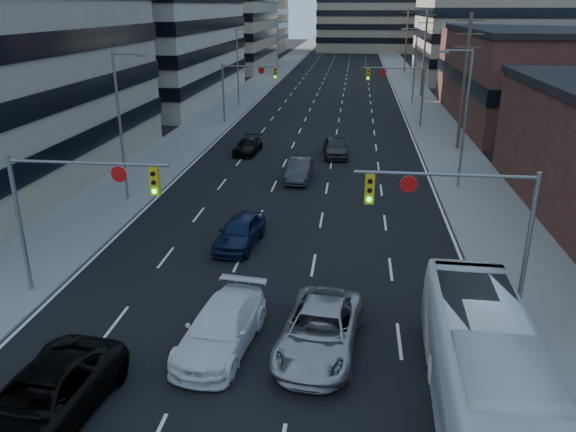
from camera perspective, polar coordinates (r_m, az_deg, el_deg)
The scene contains 28 objects.
road_surface at distance 142.43m, azimuth 5.58°, elevation 15.89°, with size 18.00×300.00×0.02m, color black.
sidewalk_left at distance 143.17m, azimuth 0.79°, elevation 16.03°, with size 5.00×300.00×0.15m, color slate.
sidewalk_right at distance 142.61m, azimuth 10.38°, elevation 15.70°, with size 5.00×300.00×0.15m, color slate.
office_left_far at distance 115.29m, azimuth -7.39°, elevation 18.71°, with size 20.00×30.00×16.00m, color gray.
storefront_right_mid at distance 65.63m, azimuth 25.65°, elevation 12.53°, with size 20.00×30.00×9.00m, color #472119.
office_right_far at distance 102.33m, azimuth 19.83°, elevation 16.94°, with size 22.00×28.00×14.00m, color gray.
bg_block_left at distance 155.15m, azimuth -5.23°, elevation 19.98°, with size 24.00×24.00×20.00m, color #ADA089.
bg_block_right at distance 144.88m, azimuth 19.04°, elevation 17.38°, with size 22.00×22.00×12.00m, color gray.
signal_near_left at distance 23.81m, azimuth -20.82°, elevation 1.69°, with size 6.59×0.33×6.00m.
signal_near_right at distance 21.55m, azimuth 17.12°, elevation 0.22°, with size 6.59×0.33×6.00m.
signal_far_left at distance 58.44m, azimuth -4.36°, elevation 13.48°, with size 6.09×0.33×6.00m.
signal_far_right at distance 57.53m, azimuth 11.25°, elevation 13.04°, with size 6.09×0.33×6.00m.
utility_pole_block at distance 49.06m, azimuth 17.48°, elevation 13.00°, with size 2.20×0.28×11.00m.
utility_pole_midblock at distance 78.63m, azimuth 13.69°, elevation 15.88°, with size 2.20×0.28×11.00m.
utility_pole_distant at distance 108.43m, azimuth 11.94°, elevation 17.17°, with size 2.20×0.28×11.00m.
streetlight_left_near at distance 35.36m, azimuth -16.50°, elevation 9.27°, with size 2.03×0.22×9.00m.
streetlight_left_mid at distance 68.63m, azimuth -5.01°, elevation 15.14°, with size 2.03×0.22×9.00m.
streetlight_left_far at distance 103.05m, azimuth -0.96°, elevation 17.02°, with size 2.03×0.22×9.00m.
streetlight_right_near at distance 38.12m, azimuth 17.38°, elevation 9.95°, with size 2.03×0.22×9.00m.
streetlight_right_far at distance 72.54m, azimuth 12.65°, elevation 15.04°, with size 2.03×0.22×9.00m.
black_pickup at distance 18.48m, azimuth -23.69°, elevation -16.69°, with size 2.74×5.95×1.65m, color black.
white_van at distance 20.42m, azimuth -6.80°, elevation -11.20°, with size 2.21×5.43×1.57m, color white.
silver_suv at distance 20.16m, azimuth 3.25°, elevation -11.52°, with size 2.62×5.69×1.58m, color #A1A1A5.
transit_bus at distance 17.07m, azimuth 19.87°, elevation -16.18°, with size 2.72×11.64×3.24m, color white.
sedan_blue at distance 28.52m, azimuth -4.92°, elevation -1.58°, with size 1.81×4.49×1.53m, color #0D1937.
sedan_grey_center at distance 39.26m, azimuth 1.17°, elevation 4.68°, with size 1.54×4.41×1.45m, color #302F32.
sedan_black_far at distance 46.74m, azimuth -4.09°, elevation 7.10°, with size 1.75×4.30×1.25m, color black.
sedan_grey_right at distance 45.80m, azimuth 4.83°, elevation 7.01°, with size 1.86×4.62×1.57m, color #2E2E30.
Camera 1 is at (3.43, -11.93, 11.50)m, focal length 35.00 mm.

